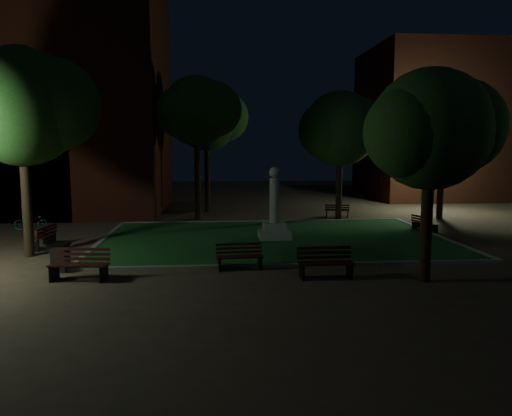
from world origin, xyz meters
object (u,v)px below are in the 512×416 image
(bench_west_near, at_px, (80,265))
(bench_far_side, at_px, (337,211))
(trash_bin, at_px, (60,257))
(bench_left_side, at_px, (42,238))
(bicycle, at_px, (31,222))
(bench_right_side, at_px, (424,224))
(bench_near_right, at_px, (325,264))
(bench_near_left, at_px, (240,257))
(monument, at_px, (274,219))

(bench_west_near, height_order, bench_far_side, bench_west_near)
(bench_west_near, distance_m, trash_bin, 1.48)
(bench_left_side, height_order, bicycle, bench_left_side)
(bench_west_near, xyz_separation_m, bench_right_side, (14.51, 7.75, -0.09))
(bicycle, bearing_deg, bench_near_right, -128.60)
(bench_near_right, bearing_deg, bench_near_left, 152.12)
(bench_left_side, height_order, bench_far_side, bench_left_side)
(bench_near_left, distance_m, bench_right_side, 11.61)
(bench_left_side, distance_m, bench_far_side, 16.39)
(bench_left_side, bearing_deg, bench_near_right, 70.87)
(bench_near_left, xyz_separation_m, bicycle, (-9.97, 8.73, 0.03))
(bench_near_right, bearing_deg, bench_west_near, 176.23)
(bench_right_side, height_order, bench_far_side, bench_right_side)
(bench_left_side, relative_size, bench_right_side, 1.15)
(monument, bearing_deg, bench_near_left, -109.28)
(bench_near_left, xyz_separation_m, bench_near_right, (2.68, -1.36, 0.05))
(bench_west_near, bearing_deg, trash_bin, 135.86)
(bench_right_side, bearing_deg, bench_near_right, 123.92)
(monument, relative_size, bench_near_left, 1.96)
(bench_left_side, distance_m, bench_right_side, 17.56)
(monument, distance_m, bench_west_near, 9.32)
(bench_near_left, xyz_separation_m, bench_right_side, (9.43, 6.77, -0.04))
(bicycle, bearing_deg, monument, -106.46)
(bench_far_side, bearing_deg, bicycle, 26.90)
(bench_near_right, height_order, bench_west_near, bench_west_near)
(monument, relative_size, bicycle, 1.88)
(monument, relative_size, trash_bin, 3.39)
(bench_left_side, xyz_separation_m, bicycle, (-2.03, 4.51, 0.01))
(bench_west_near, height_order, bicycle, bench_west_near)
(bench_near_left, distance_m, bench_near_right, 3.00)
(bench_far_side, xyz_separation_m, trash_bin, (-12.43, -11.93, 0.11))
(bench_far_side, relative_size, bicycle, 0.88)
(bench_left_side, bearing_deg, bicycle, -147.18)
(bench_near_right, distance_m, bench_right_side, 10.57)
(bench_west_near, bearing_deg, bench_far_side, 55.86)
(bench_west_near, height_order, trash_bin, bench_west_near)
(bench_near_left, bearing_deg, bench_west_near, -173.54)
(bench_near_right, bearing_deg, bench_left_side, 151.32)
(bench_near_left, relative_size, bench_right_side, 1.07)
(bench_near_left, distance_m, bench_west_near, 5.17)
(bench_near_left, xyz_separation_m, bench_west_near, (-5.08, -0.98, 0.05))
(bench_right_side, bearing_deg, bicycle, 67.91)
(monument, xyz_separation_m, bench_far_side, (4.59, 6.86, -0.59))
(bench_right_side, distance_m, bench_far_side, 6.13)
(bench_far_side, xyz_separation_m, bicycle, (-16.40, -3.38, 0.08))
(bench_near_left, relative_size, bench_left_side, 0.93)
(bench_near_left, bearing_deg, bench_left_side, 147.57)
(bench_far_side, distance_m, bicycle, 16.74)
(bench_near_right, xyz_separation_m, bicycle, (-12.65, 10.08, -0.01))
(bench_right_side, bearing_deg, trash_bin, 96.79)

